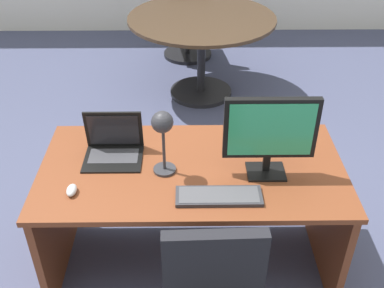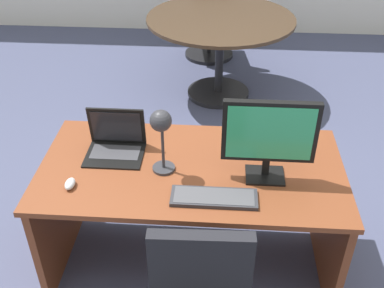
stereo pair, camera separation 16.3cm
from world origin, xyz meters
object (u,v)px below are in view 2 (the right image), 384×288
at_px(mouse, 70,184).
at_px(monitor, 269,135).
at_px(laptop, 116,138).
at_px(meeting_table, 220,37).
at_px(coffee_mug, 261,129).
at_px(keyboard, 214,197).
at_px(desk, 192,193).
at_px(desk_lamp, 161,129).
at_px(meeting_chair_near, 210,28).

bearing_deg(mouse, monitor, 8.80).
height_order(monitor, laptop, monitor).
relative_size(mouse, meeting_table, 0.06).
distance_m(monitor, meeting_table, 2.30).
height_order(coffee_mug, meeting_table, coffee_mug).
bearing_deg(laptop, mouse, -116.47).
xyz_separation_m(keyboard, mouse, (-0.73, 0.04, 0.01)).
height_order(monitor, keyboard, monitor).
height_order(laptop, keyboard, laptop).
distance_m(desk, monitor, 0.63).
bearing_deg(laptop, keyboard, -34.43).
relative_size(keyboard, mouse, 4.79).
height_order(desk, monitor, monitor).
xyz_separation_m(desk, desk_lamp, (-0.15, -0.11, 0.50)).
distance_m(keyboard, desk_lamp, 0.43).
xyz_separation_m(keyboard, meeting_table, (-0.01, 2.45, -0.15)).
bearing_deg(coffee_mug, desk_lamp, -143.59).
bearing_deg(desk, meeting_chair_near, 90.15).
height_order(laptop, desk_lamp, desk_lamp).
relative_size(monitor, mouse, 5.27).
xyz_separation_m(laptop, mouse, (-0.17, -0.34, -0.05)).
bearing_deg(mouse, laptop, 63.53).
bearing_deg(meeting_chair_near, desk, -89.85).
height_order(desk, keyboard, keyboard).
relative_size(monitor, laptop, 1.48).
bearing_deg(monitor, mouse, -171.20).
xyz_separation_m(desk, meeting_chair_near, (-0.01, 3.02, -0.16)).
distance_m(keyboard, mouse, 0.73).
bearing_deg(coffee_mug, laptop, -166.03).
bearing_deg(desk, coffee_mug, 36.25).
relative_size(laptop, meeting_table, 0.23).
xyz_separation_m(desk, coffee_mug, (0.38, 0.28, 0.27)).
distance_m(monitor, coffee_mug, 0.45).
xyz_separation_m(monitor, keyboard, (-0.26, -0.20, -0.25)).
xyz_separation_m(mouse, coffee_mug, (0.98, 0.54, 0.02)).
bearing_deg(coffee_mug, meeting_chair_near, 98.14).
xyz_separation_m(desk_lamp, meeting_chair_near, (0.14, 3.13, -0.66)).
xyz_separation_m(coffee_mug, meeting_table, (-0.27, 1.86, -0.18)).
relative_size(desk_lamp, meeting_table, 0.27).
bearing_deg(coffee_mug, desk, -143.75).
bearing_deg(laptop, desk_lamp, -33.37).
bearing_deg(keyboard, desk, 112.86).
relative_size(keyboard, desk_lamp, 1.13).
relative_size(monitor, keyboard, 1.10).
distance_m(monitor, laptop, 0.86).
bearing_deg(meeting_chair_near, desk_lamp, -92.51).
bearing_deg(desk_lamp, desk, 36.83).
height_order(keyboard, meeting_table, meeting_table).
xyz_separation_m(desk, laptop, (-0.43, 0.08, 0.30)).
bearing_deg(keyboard, mouse, 176.63).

